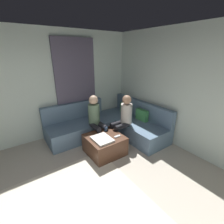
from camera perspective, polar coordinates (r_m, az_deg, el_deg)
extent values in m
cube|color=silver|center=(3.58, 34.21, 4.13)|extent=(6.00, 0.12, 2.70)
cube|color=silver|center=(4.21, -29.93, 7.03)|extent=(0.12, 6.00, 2.70)
cube|color=#595166|center=(4.44, -12.70, 8.56)|extent=(0.06, 1.10, 2.50)
cube|color=slate|center=(4.49, 7.04, -5.03)|extent=(2.10, 0.85, 0.42)
cube|color=slate|center=(4.55, 10.63, 1.08)|extent=(2.10, 0.14, 0.45)
cube|color=slate|center=(4.34, -11.42, -6.25)|extent=(0.85, 1.70, 0.42)
cube|color=slate|center=(4.47, -13.69, 0.48)|extent=(0.14, 1.70, 0.45)
cube|color=#3F8C4C|center=(4.81, 4.82, 1.16)|extent=(0.36, 0.12, 0.36)
cube|color=#3F8C4C|center=(4.34, 10.72, -1.43)|extent=(0.36, 0.12, 0.36)
cube|color=#4C2D1E|center=(3.63, -2.69, -11.63)|extent=(0.76, 0.76, 0.42)
cube|color=white|center=(3.39, -3.57, -9.73)|extent=(0.44, 0.36, 0.04)
cylinder|color=#334C72|center=(3.75, -2.24, -5.98)|extent=(0.08, 0.08, 0.10)
cube|color=white|center=(3.50, 1.93, -8.76)|extent=(0.05, 0.15, 0.02)
cylinder|color=black|center=(3.86, 1.19, -9.52)|extent=(0.12, 0.12, 0.42)
cylinder|color=black|center=(3.98, -0.36, -8.44)|extent=(0.12, 0.12, 0.42)
cylinder|color=black|center=(3.84, 3.64, -5.15)|extent=(0.12, 0.40, 0.12)
cylinder|color=black|center=(3.96, 2.02, -4.22)|extent=(0.12, 0.40, 0.12)
cylinder|color=beige|center=(3.92, 5.19, -0.63)|extent=(0.28, 0.28, 0.50)
sphere|color=tan|center=(3.80, 5.37, 4.42)|extent=(0.22, 0.22, 0.22)
cylinder|color=black|center=(3.87, -2.11, -9.41)|extent=(0.12, 0.12, 0.42)
cylinder|color=black|center=(3.79, -4.43, -10.18)|extent=(0.12, 0.12, 0.42)
cylinder|color=black|center=(3.89, -3.77, -4.74)|extent=(0.40, 0.12, 0.12)
cylinder|color=black|center=(3.81, -6.09, -5.40)|extent=(0.40, 0.12, 0.12)
cylinder|color=#597259|center=(3.91, -6.52, -0.71)|extent=(0.28, 0.28, 0.50)
sphere|color=#D8AD8C|center=(3.79, -6.74, 4.35)|extent=(0.22, 0.22, 0.22)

